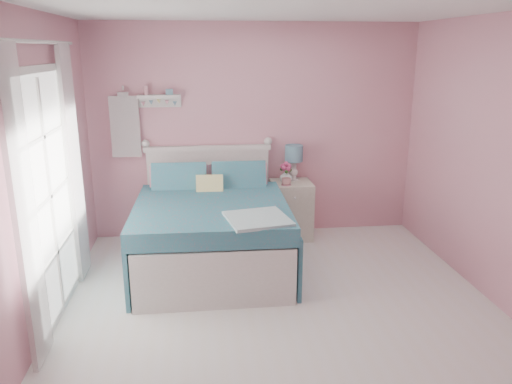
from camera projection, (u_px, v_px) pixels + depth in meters
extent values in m
plane|color=silver|center=(284.00, 320.00, 4.36)|extent=(4.50, 4.50, 0.00)
plane|color=#D08495|center=(255.00, 132.00, 6.15)|extent=(4.00, 0.00, 4.00)
plane|color=#D08495|center=(391.00, 324.00, 1.86)|extent=(4.00, 0.00, 4.00)
plane|color=#D08495|center=(27.00, 184.00, 3.78)|extent=(0.00, 4.50, 4.50)
plane|color=white|center=(289.00, 4.00, 3.64)|extent=(4.50, 4.50, 0.00)
cube|color=silver|center=(212.00, 248.00, 5.41)|extent=(1.48, 1.93, 0.42)
cube|color=silver|center=(211.00, 223.00, 5.33)|extent=(1.42, 1.87, 0.16)
cube|color=silver|center=(209.00, 193.00, 6.24)|extent=(1.49, 0.07, 1.09)
cube|color=silver|center=(208.00, 148.00, 6.08)|extent=(1.55, 0.09, 0.06)
cube|color=silver|center=(215.00, 281.00, 4.48)|extent=(1.49, 0.06, 0.56)
cube|color=teal|center=(211.00, 212.00, 5.14)|extent=(1.60, 1.68, 0.18)
cube|color=pink|center=(180.00, 183.00, 5.83)|extent=(0.69, 0.29, 0.43)
cube|color=pink|center=(238.00, 181.00, 5.91)|extent=(0.69, 0.29, 0.43)
cube|color=#CCBC59|center=(210.00, 189.00, 5.60)|extent=(0.30, 0.22, 0.31)
cube|color=beige|center=(291.00, 210.00, 6.21)|extent=(0.49, 0.46, 0.71)
cube|color=silver|center=(295.00, 197.00, 5.94)|extent=(0.43, 0.02, 0.16)
sphere|color=white|center=(295.00, 198.00, 5.92)|extent=(0.03, 0.03, 0.03)
cylinder|color=white|center=(293.00, 179.00, 6.21)|extent=(0.14, 0.14, 0.02)
cylinder|color=white|center=(294.00, 170.00, 6.18)|extent=(0.07, 0.07, 0.24)
cylinder|color=#618EA1|center=(294.00, 153.00, 6.12)|extent=(0.22, 0.22, 0.20)
imported|color=white|center=(286.00, 176.00, 6.08)|extent=(0.16, 0.16, 0.16)
imported|color=#CC898A|center=(286.00, 182.00, 5.97)|extent=(0.14, 0.14, 0.09)
sphere|color=#CE467C|center=(286.00, 164.00, 6.04)|extent=(0.06, 0.06, 0.06)
sphere|color=#CE467C|center=(289.00, 167.00, 6.08)|extent=(0.06, 0.06, 0.06)
sphere|color=#CE467C|center=(283.00, 166.00, 6.05)|extent=(0.06, 0.06, 0.06)
sphere|color=#CE467C|center=(288.00, 169.00, 6.03)|extent=(0.06, 0.06, 0.06)
sphere|color=#CE467C|center=(284.00, 168.00, 6.03)|extent=(0.06, 0.06, 0.06)
cube|color=silver|center=(159.00, 97.00, 5.83)|extent=(0.50, 0.14, 0.04)
cube|color=silver|center=(160.00, 102.00, 5.90)|extent=(0.50, 0.03, 0.12)
cylinder|color=#D18C99|center=(146.00, 91.00, 5.79)|extent=(0.06, 0.06, 0.10)
cube|color=#618EA1|center=(169.00, 92.00, 5.83)|extent=(0.08, 0.06, 0.07)
cube|color=white|center=(125.00, 127.00, 5.89)|extent=(0.34, 0.03, 0.72)
cube|color=silver|center=(34.00, 69.00, 3.94)|extent=(0.04, 1.32, 0.06)
cube|color=silver|center=(62.00, 307.00, 4.52)|extent=(0.04, 1.32, 0.06)
cube|color=silver|center=(25.00, 225.00, 3.64)|extent=(0.04, 0.06, 2.10)
cube|color=silver|center=(68.00, 181.00, 4.84)|extent=(0.04, 0.06, 2.10)
cube|color=white|center=(49.00, 197.00, 4.23)|extent=(0.02, 1.20, 2.04)
cube|color=white|center=(25.00, 213.00, 3.50)|extent=(0.04, 0.40, 2.32)
cube|color=white|center=(74.00, 165.00, 4.92)|extent=(0.04, 0.40, 2.32)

